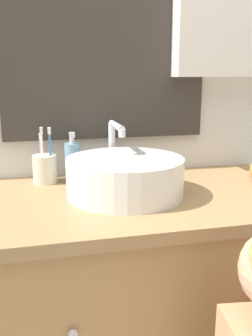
# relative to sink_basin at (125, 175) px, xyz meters

# --- Properties ---
(wall_back) EXTENTS (3.20, 0.18, 2.50)m
(wall_back) POSITION_rel_sink_basin_xyz_m (0.07, 0.30, 0.36)
(wall_back) COLOR silver
(wall_back) RESTS_ON ground_plane
(vanity_counter) EXTENTS (1.08, 0.59, 0.86)m
(vanity_counter) POSITION_rel_sink_basin_xyz_m (0.04, -0.01, -0.49)
(vanity_counter) COLOR #A37A4C
(vanity_counter) RESTS_ON ground_plane
(sink_basin) EXTENTS (0.36, 0.41, 0.21)m
(sink_basin) POSITION_rel_sink_basin_xyz_m (0.00, 0.00, 0.00)
(sink_basin) COLOR silver
(sink_basin) RESTS_ON vanity_counter
(toothbrush_holder) EXTENTS (0.08, 0.08, 0.19)m
(toothbrush_holder) POSITION_rel_sink_basin_xyz_m (-0.24, 0.19, -0.01)
(toothbrush_holder) COLOR beige
(toothbrush_holder) RESTS_ON vanity_counter
(soap_dispenser) EXTENTS (0.05, 0.05, 0.18)m
(soap_dispenser) POSITION_rel_sink_basin_xyz_m (-0.14, 0.16, 0.01)
(soap_dispenser) COLOR #6B93B2
(soap_dispenser) RESTS_ON vanity_counter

